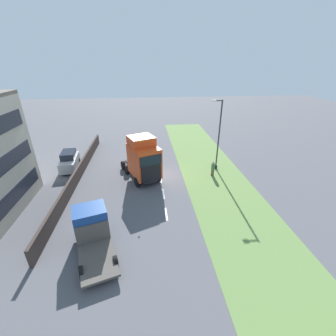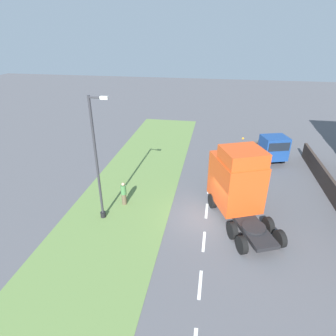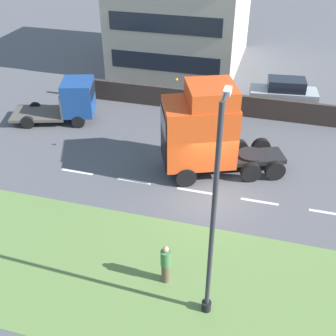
{
  "view_description": "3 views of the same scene",
  "coord_description": "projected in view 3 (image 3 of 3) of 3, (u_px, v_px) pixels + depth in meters",
  "views": [
    {
      "loc": [
        1.42,
        22.88,
        11.88
      ],
      "look_at": [
        -0.79,
        1.05,
        1.35
      ],
      "focal_mm": 24.0,
      "sensor_mm": 36.0,
      "label": 1
    },
    {
      "loc": [
        0.13,
        -15.53,
        11.35
      ],
      "look_at": [
        -2.86,
        1.62,
        2.74
      ],
      "focal_mm": 30.0,
      "sensor_mm": 36.0,
      "label": 2
    },
    {
      "loc": [
        -16.58,
        -2.29,
        12.61
      ],
      "look_at": [
        -2.07,
        1.72,
        2.57
      ],
      "focal_mm": 45.0,
      "sensor_mm": 36.0,
      "label": 3
    }
  ],
  "objects": [
    {
      "name": "pedestrian",
      "position": [
        166.0,
        264.0,
        15.74
      ],
      "size": [
        0.39,
        0.39,
        1.76
      ],
      "color": "brown",
      "rests_on": "ground"
    },
    {
      "name": "parked_car",
      "position": [
        283.0,
        95.0,
        28.18
      ],
      "size": [
        2.21,
        4.56,
        2.18
      ],
      "rotation": [
        0.0,
        0.0,
        0.11
      ],
      "color": "#9EA3A8",
      "rests_on": "ground"
    },
    {
      "name": "building_block",
      "position": [
        184.0,
        4.0,
        33.96
      ],
      "size": [
        11.42,
        9.73,
        10.7
      ],
      "color": "#B7AD99",
      "rests_on": "ground"
    },
    {
      "name": "grass_verge",
      "position": [
        184.0,
        286.0,
        15.98
      ],
      "size": [
        7.0,
        44.0,
        0.01
      ],
      "color": "#607F42",
      "rests_on": "ground"
    },
    {
      "name": "lorry_cab",
      "position": [
        204.0,
        131.0,
        21.13
      ],
      "size": [
        4.76,
        6.67,
        5.01
      ],
      "rotation": [
        0.0,
        0.0,
        0.39
      ],
      "color": "black",
      "rests_on": "ground"
    },
    {
      "name": "ground_plane",
      "position": [
        213.0,
        194.0,
        20.8
      ],
      "size": [
        120.0,
        120.0,
        0.0
      ],
      "primitive_type": "plane",
      "color": "#515156",
      "rests_on": "ground"
    },
    {
      "name": "boundary_wall",
      "position": [
        238.0,
        105.0,
        27.62
      ],
      "size": [
        0.25,
        24.0,
        1.42
      ],
      "color": "#382D28",
      "rests_on": "ground"
    },
    {
      "name": "flatbed_truck",
      "position": [
        72.0,
        100.0,
        26.63
      ],
      "size": [
        3.67,
        5.66,
        2.68
      ],
      "rotation": [
        0.0,
        0.0,
        3.44
      ],
      "color": "navy",
      "rests_on": "ground"
    },
    {
      "name": "lamp_post",
      "position": [
        213.0,
        230.0,
        13.07
      ],
      "size": [
        1.29,
        0.34,
        8.13
      ],
      "color": "black",
      "rests_on": "ground"
    },
    {
      "name": "lane_markings",
      "position": [
        227.0,
        196.0,
        20.64
      ],
      "size": [
        0.16,
        17.8,
        0.0
      ],
      "color": "white",
      "rests_on": "ground"
    }
  ]
}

